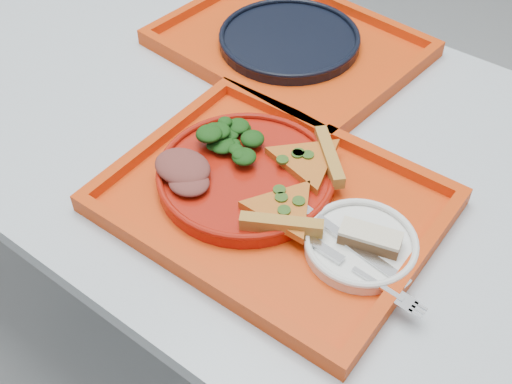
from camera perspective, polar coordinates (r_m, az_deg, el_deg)
ground at (r=1.69m, az=-3.52°, el=-12.11°), size 10.00×10.00×0.00m
table at (r=1.17m, az=-4.99°, el=5.63°), size 1.60×0.80×0.75m
tray_main at (r=0.92m, az=1.45°, el=-1.09°), size 0.45×0.36×0.01m
tray_far at (r=1.23m, az=2.95°, el=12.74°), size 0.48×0.39×0.01m
dinner_plate at (r=0.94m, az=-0.88°, el=1.38°), size 0.26×0.26×0.02m
side_plate at (r=0.86m, az=9.27°, el=-4.75°), size 0.15×0.15×0.01m
navy_plate at (r=1.22m, az=2.97°, el=13.28°), size 0.26×0.26×0.02m
pizza_slice_a at (r=0.87m, az=2.50°, el=-1.36°), size 0.16×0.16×0.02m
pizza_slice_b at (r=0.94m, az=4.58°, el=2.95°), size 0.17×0.18×0.02m
salad_heap at (r=0.96m, az=-1.78°, el=5.23°), size 0.09×0.08×0.04m
meat_portion at (r=0.93m, az=-6.55°, el=2.24°), size 0.09×0.07×0.03m
dessert_bar at (r=0.85m, az=10.11°, el=-4.04°), size 0.09×0.05×0.02m
knife at (r=0.85m, az=8.44°, el=-4.47°), size 0.19×0.04×0.01m
fork at (r=0.83m, az=8.53°, el=-6.63°), size 0.19×0.03×0.01m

